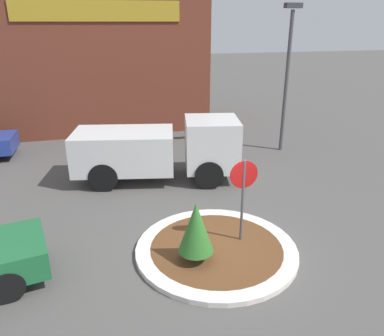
{
  "coord_description": "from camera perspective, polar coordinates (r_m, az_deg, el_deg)",
  "views": [
    {
      "loc": [
        -2.62,
        -7.65,
        5.44
      ],
      "look_at": [
        0.04,
        2.59,
        1.28
      ],
      "focal_mm": 35.0,
      "sensor_mm": 36.0,
      "label": 1
    }
  ],
  "objects": [
    {
      "name": "ground_plane",
      "position": [
        9.74,
        3.7,
        -12.54
      ],
      "size": [
        120.0,
        120.0,
        0.0
      ],
      "primitive_type": "plane",
      "color": "#514F4C"
    },
    {
      "name": "traffic_island",
      "position": [
        9.71,
        3.71,
        -12.22
      ],
      "size": [
        4.07,
        4.07,
        0.13
      ],
      "color": "silver",
      "rests_on": "ground_plane"
    },
    {
      "name": "stop_sign",
      "position": [
        9.34,
        7.81,
        -2.9
      ],
      "size": [
        0.72,
        0.07,
        2.33
      ],
      "color": "#4C4C51",
      "rests_on": "ground_plane"
    },
    {
      "name": "island_shrub",
      "position": [
        8.72,
        0.61,
        -9.04
      ],
      "size": [
        0.83,
        0.83,
        1.5
      ],
      "color": "brown",
      "rests_on": "traffic_island"
    },
    {
      "name": "utility_truck",
      "position": [
        13.49,
        -5.07,
        2.96
      ],
      "size": [
        6.1,
        3.08,
        2.23
      ],
      "rotation": [
        0.0,
        0.0,
        -0.2
      ],
      "color": "silver",
      "rests_on": "ground_plane"
    },
    {
      "name": "storefront_building",
      "position": [
        21.88,
        -13.74,
        15.38
      ],
      "size": [
        10.75,
        6.07,
        6.7
      ],
      "color": "brown",
      "rests_on": "ground_plane"
    },
    {
      "name": "light_pole",
      "position": [
        16.77,
        14.38,
        14.55
      ],
      "size": [
        0.7,
        0.3,
        6.13
      ],
      "color": "#4C4C51",
      "rests_on": "ground_plane"
    }
  ]
}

